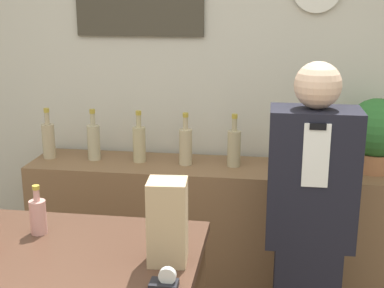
% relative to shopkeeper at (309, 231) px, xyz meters
% --- Properties ---
extents(back_wall, '(5.20, 0.09, 2.70)m').
position_rel_shopkeeper_xyz_m(back_wall, '(-0.65, 0.82, 0.56)').
color(back_wall, beige).
rests_on(back_wall, ground_plane).
extents(back_shelf, '(2.12, 0.43, 0.92)m').
position_rel_shopkeeper_xyz_m(back_shelf, '(-0.53, 0.55, -0.33)').
color(back_shelf, brown).
rests_on(back_shelf, ground_plane).
extents(shopkeeper, '(0.40, 0.25, 1.60)m').
position_rel_shopkeeper_xyz_m(shopkeeper, '(0.00, 0.00, 0.00)').
color(shopkeeper, black).
rests_on(shopkeeper, ground_plane).
extents(potted_plant, '(0.33, 0.33, 0.41)m').
position_rel_shopkeeper_xyz_m(potted_plant, '(0.38, 0.59, 0.35)').
color(potted_plant, '#B27047').
rests_on(potted_plant, back_shelf).
extents(paper_bag, '(0.14, 0.13, 0.30)m').
position_rel_shopkeeper_xyz_m(paper_bag, '(-0.54, -0.72, 0.32)').
color(paper_bag, tan).
rests_on(paper_bag, display_counter).
extents(tape_dispenser, '(0.09, 0.06, 0.07)m').
position_rel_shopkeeper_xyz_m(tape_dispenser, '(-0.51, -0.89, 0.20)').
color(tape_dispenser, black).
rests_on(tape_dispenser, display_counter).
extents(counter_bottle_5, '(0.06, 0.06, 0.20)m').
position_rel_shopkeeper_xyz_m(counter_bottle_5, '(-1.08, -0.56, 0.25)').
color(counter_bottle_5, tan).
rests_on(counter_bottle_5, display_counter).
extents(shelf_bottle_0, '(0.08, 0.08, 0.31)m').
position_rel_shopkeeper_xyz_m(shelf_bottle_0, '(-1.51, 0.56, 0.24)').
color(shelf_bottle_0, tan).
rests_on(shelf_bottle_0, back_shelf).
extents(shelf_bottle_1, '(0.08, 0.08, 0.31)m').
position_rel_shopkeeper_xyz_m(shelf_bottle_1, '(-1.23, 0.57, 0.24)').
color(shelf_bottle_1, tan).
rests_on(shelf_bottle_1, back_shelf).
extents(shelf_bottle_2, '(0.08, 0.08, 0.31)m').
position_rel_shopkeeper_xyz_m(shelf_bottle_2, '(-0.95, 0.57, 0.24)').
color(shelf_bottle_2, tan).
rests_on(shelf_bottle_2, back_shelf).
extents(shelf_bottle_3, '(0.08, 0.08, 0.31)m').
position_rel_shopkeeper_xyz_m(shelf_bottle_3, '(-0.68, 0.55, 0.24)').
color(shelf_bottle_3, tan).
rests_on(shelf_bottle_3, back_shelf).
extents(shelf_bottle_4, '(0.08, 0.08, 0.31)m').
position_rel_shopkeeper_xyz_m(shelf_bottle_4, '(-0.40, 0.56, 0.24)').
color(shelf_bottle_4, tan).
rests_on(shelf_bottle_4, back_shelf).
extents(shelf_bottle_5, '(0.08, 0.08, 0.31)m').
position_rel_shopkeeper_xyz_m(shelf_bottle_5, '(-0.12, 0.57, 0.24)').
color(shelf_bottle_5, tan).
rests_on(shelf_bottle_5, back_shelf).
extents(shelf_bottle_6, '(0.08, 0.08, 0.31)m').
position_rel_shopkeeper_xyz_m(shelf_bottle_6, '(0.16, 0.54, 0.24)').
color(shelf_bottle_6, tan).
rests_on(shelf_bottle_6, back_shelf).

